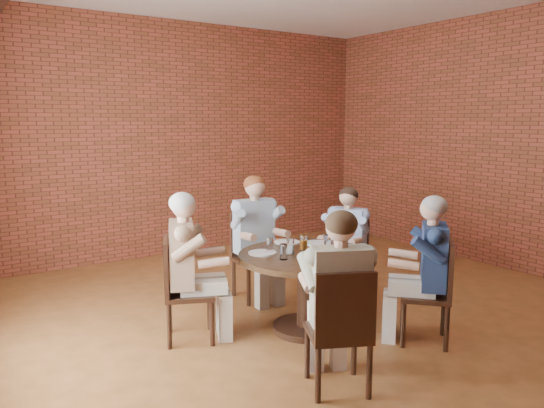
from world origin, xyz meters
TOP-DOWN VIEW (x-y plane):
  - floor at (0.00, 0.00)m, footprint 7.00×7.00m
  - wall_back at (0.00, 3.50)m, footprint 7.00×0.00m
  - wall_right at (3.25, 0.00)m, footprint 0.00×7.00m
  - dining_table at (-0.30, 0.00)m, footprint 1.28×1.28m
  - chair_a at (0.66, 0.48)m, footprint 0.52×0.52m
  - diner_a at (0.59, 0.45)m, footprint 0.75×0.70m
  - chair_b at (-0.18, 1.15)m, footprint 0.49×0.49m
  - diner_b at (-0.19, 1.05)m, footprint 0.62×0.73m
  - chair_c at (-1.38, 0.47)m, footprint 0.57×0.57m
  - diner_c at (-1.30, 0.44)m, footprint 0.82×0.76m
  - chair_d at (-0.82, -1.07)m, footprint 0.58×0.58m
  - diner_d at (-0.78, -0.99)m, footprint 0.77×0.83m
  - chair_e at (0.48, -0.85)m, footprint 0.60×0.60m
  - diner_e at (0.42, -0.78)m, footprint 0.82×0.83m
  - plate_a at (0.03, 0.25)m, footprint 0.26×0.26m
  - plate_b at (-0.20, 0.46)m, footprint 0.26×0.26m
  - plate_c at (-0.65, 0.23)m, footprint 0.26×0.26m
  - plate_d at (-0.06, -0.44)m, footprint 0.26×0.26m
  - glass_a at (-0.03, 0.03)m, footprint 0.07×0.07m
  - glass_b at (-0.22, 0.15)m, footprint 0.07×0.07m
  - glass_c at (-0.56, 0.24)m, footprint 0.07×0.07m
  - glass_d at (-0.43, 0.09)m, footprint 0.07×0.07m
  - glass_e at (-0.60, -0.04)m, footprint 0.07×0.07m
  - glass_f at (-0.37, -0.46)m, footprint 0.07×0.07m
  - glass_g at (-0.16, -0.24)m, footprint 0.07×0.07m
  - smartphone at (-0.09, -0.40)m, footprint 0.07×0.13m

SIDE VIEW (x-z plane):
  - floor at x=0.00m, z-range 0.00..0.00m
  - chair_a at x=0.66m, z-range 0.04..0.94m
  - chair_e at x=0.48m, z-range 0.04..0.97m
  - chair_d at x=-0.82m, z-range 0.04..0.98m
  - chair_c at x=-1.38m, z-range 0.04..0.98m
  - chair_b at x=-0.18m, z-range 0.04..1.00m
  - dining_table at x=-0.30m, z-range 0.15..0.90m
  - diner_a at x=0.59m, z-range 0.00..1.26m
  - diner_e at x=0.42m, z-range 0.00..1.33m
  - diner_d at x=-0.78m, z-range 0.00..1.35m
  - diner_c at x=-1.30m, z-range 0.00..1.35m
  - diner_b at x=-0.19m, z-range 0.00..1.37m
  - smartphone at x=-0.09m, z-range 0.75..0.76m
  - plate_a at x=0.03m, z-range 0.75..0.76m
  - plate_b at x=-0.20m, z-range 0.75..0.76m
  - plate_c at x=-0.65m, z-range 0.75..0.76m
  - plate_d at x=-0.06m, z-range 0.75..0.76m
  - glass_a at x=-0.03m, z-range 0.75..0.89m
  - glass_b at x=-0.22m, z-range 0.75..0.89m
  - glass_c at x=-0.56m, z-range 0.75..0.89m
  - glass_d at x=-0.43m, z-range 0.75..0.89m
  - glass_e at x=-0.60m, z-range 0.75..0.89m
  - glass_f at x=-0.37m, z-range 0.75..0.89m
  - glass_g at x=-0.16m, z-range 0.75..0.89m
  - wall_back at x=0.00m, z-range -1.80..5.20m
  - wall_right at x=3.25m, z-range -1.80..5.20m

